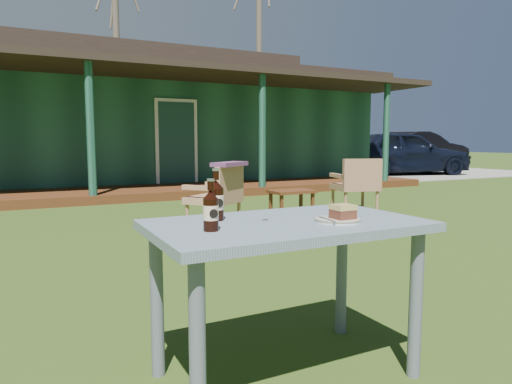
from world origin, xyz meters
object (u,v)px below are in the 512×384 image
car_near (402,153)px  cafe_table (287,243)px  cola_bottle_far (211,210)px  armchair_left (219,194)px  plate (338,220)px  cola_bottle_near (216,200)px  cake_slice (343,212)px  armchair_right (357,182)px  side_table (292,194)px  car_far (416,151)px

car_near → cafe_table: size_ratio=3.52×
cola_bottle_far → armchair_left: cola_bottle_far is taller
plate → armchair_left: 3.67m
car_near → armchair_left: size_ratio=5.40×
cola_bottle_near → armchair_left: size_ratio=0.30×
cake_slice → armchair_left: (0.88, 3.56, -0.33)m
cafe_table → plate: plate is taller
cafe_table → armchair_right: (3.46, 3.71, -0.16)m
cafe_table → armchair_right: size_ratio=1.47×
car_near → armchair_right: (-6.42, -5.56, -0.26)m
cake_slice → side_table: (2.07, 3.81, -0.42)m
cafe_table → cola_bottle_near: size_ratio=5.16×
plate → cola_bottle_far: size_ratio=0.99×
car_far → cafe_table: car_far is taller
armchair_left → cafe_table: bearing=-107.6°
side_table → car_near: bearing=36.3°
cafe_table → plate: (0.19, -0.11, 0.11)m
cola_bottle_near → side_table: (2.55, 3.52, -0.47)m
car_far → side_table: (-10.10, -7.40, -0.38)m
cake_slice → armchair_right: 5.04m
car_far → plate: 16.55m
cafe_table → car_near: bearing=43.2°
armchair_right → plate: bearing=-130.5°
cake_slice → side_table: 4.35m
car_far → plate: bearing=131.4°
car_far → armchair_right: bearing=128.4°
cola_bottle_far → side_table: 4.61m
cafe_table → armchair_left: armchair_left is taller
car_near → armchair_right: bearing=145.0°
plate → cola_bottle_far: 0.58m
cola_bottle_near → car_far: bearing=40.8°
car_near → car_far: same height
armchair_left → armchair_right: (2.37, 0.27, 0.02)m
cafe_table → cake_slice: size_ratio=13.04×
car_far → cake_slice: bearing=131.5°
armchair_right → side_table: bearing=-178.5°
car_near → side_table: size_ratio=7.04×
armchair_right → armchair_left: bearing=-173.4°
armchair_left → side_table: (1.19, 0.24, -0.10)m
cafe_table → cola_bottle_far: 0.43m
cake_slice → side_table: bearing=61.4°
cola_bottle_near → cola_bottle_far: (-0.11, -0.22, -0.01)m
plate → cola_bottle_far: cola_bottle_far is taller
car_far → cola_bottle_near: bearing=129.7°
cafe_table → plate: 0.25m
side_table → car_far: bearing=36.2°
side_table → armchair_left: bearing=-168.6°
cola_bottle_far → armchair_left: (1.47, 3.49, -0.37)m
car_near → armchair_left: (-8.80, -5.83, -0.28)m
cake_slice → cola_bottle_far: cola_bottle_far is taller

